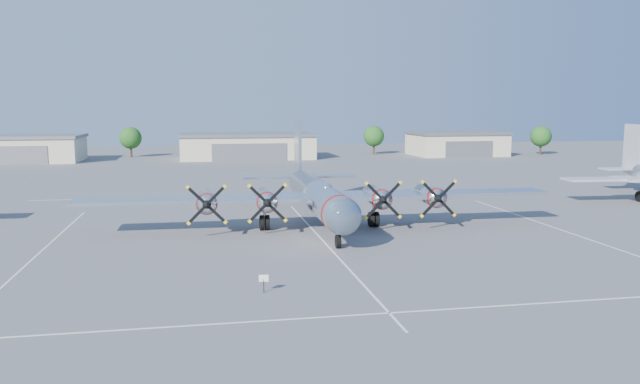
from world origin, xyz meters
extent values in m
plane|color=#58585B|center=(0.00, 0.00, 0.00)|extent=(260.00, 260.00, 0.00)
cube|color=silver|center=(-22.00, -5.00, 0.01)|extent=(0.15, 40.00, 0.01)
cube|color=silver|center=(0.00, -5.00, 0.01)|extent=(0.15, 40.00, 0.01)
cube|color=silver|center=(22.00, -5.00, 0.01)|extent=(0.15, 40.00, 0.01)
cube|color=silver|center=(0.00, -22.00, 0.01)|extent=(60.00, 0.15, 0.01)
cube|color=silver|center=(0.00, 25.00, 0.01)|extent=(60.00, 0.15, 0.01)
cube|color=beige|center=(-45.00, 82.00, 2.40)|extent=(22.00, 14.00, 4.80)
cube|color=slate|center=(-45.00, 82.00, 5.10)|extent=(22.60, 14.60, 0.60)
cube|color=slate|center=(-45.00, 74.95, 1.80)|extent=(12.10, 0.20, 3.60)
cube|color=beige|center=(0.00, 82.00, 2.40)|extent=(28.00, 14.00, 4.80)
cube|color=slate|center=(0.00, 82.00, 5.10)|extent=(28.60, 14.60, 0.60)
cube|color=slate|center=(0.00, 74.95, 1.80)|extent=(15.40, 0.20, 3.60)
cube|color=beige|center=(48.00, 82.00, 2.40)|extent=(20.00, 14.00, 4.80)
cube|color=slate|center=(48.00, 82.00, 5.10)|extent=(20.60, 14.60, 0.60)
cube|color=slate|center=(48.00, 74.95, 1.80)|extent=(11.00, 0.20, 3.60)
cylinder|color=#382619|center=(-25.00, 90.00, 1.40)|extent=(0.50, 0.50, 2.80)
sphere|color=#1A4E16|center=(-25.00, 90.00, 4.24)|extent=(4.80, 4.80, 4.80)
cylinder|color=#382619|center=(30.00, 88.00, 1.40)|extent=(0.50, 0.50, 2.80)
sphere|color=#1A4E16|center=(30.00, 88.00, 4.24)|extent=(4.80, 4.80, 4.80)
cylinder|color=#382619|center=(68.00, 80.00, 1.40)|extent=(0.50, 0.50, 2.80)
sphere|color=#1A4E16|center=(68.00, 80.00, 4.24)|extent=(4.80, 4.80, 4.80)
cylinder|color=black|center=(-6.26, -17.02, 0.42)|extent=(0.06, 0.06, 0.84)
cube|color=white|center=(-6.26, -17.02, 0.89)|extent=(0.58, 0.10, 0.42)
camera|label=1|loc=(-9.71, -53.06, 11.00)|focal=35.00mm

